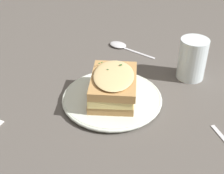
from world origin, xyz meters
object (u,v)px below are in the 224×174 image
at_px(dinner_plate, 112,98).
at_px(sandwich, 113,86).
at_px(spoon, 120,46).
at_px(water_glass, 192,59).

bearing_deg(dinner_plate, sandwich, -9.30).
xyz_separation_m(dinner_plate, spoon, (-0.10, 0.26, -0.00)).
xyz_separation_m(sandwich, water_glass, (0.14, 0.19, 0.01)).
height_order(dinner_plate, spoon, dinner_plate).
xyz_separation_m(sandwich, spoon, (-0.10, 0.26, -0.04)).
bearing_deg(water_glass, sandwich, -126.87).
relative_size(dinner_plate, water_glass, 2.18).
bearing_deg(spoon, dinner_plate, -148.51).
distance_m(dinner_plate, sandwich, 0.04).
height_order(water_glass, spoon, water_glass).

